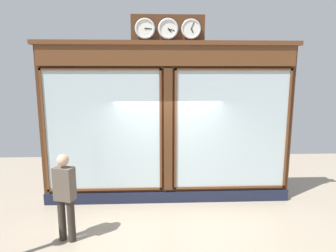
% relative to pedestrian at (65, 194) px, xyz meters
% --- Properties ---
extents(shop_facade, '(6.10, 0.42, 4.42)m').
position_rel_pedestrian_xyz_m(shop_facade, '(-1.98, -1.72, 1.02)').
color(shop_facade, '#4C2B16').
rests_on(shop_facade, ground_plane).
extents(pedestrian, '(0.41, 0.32, 1.69)m').
position_rel_pedestrian_xyz_m(pedestrian, '(0.00, 0.00, 0.00)').
color(pedestrian, '#312A24').
rests_on(pedestrian, ground_plane).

